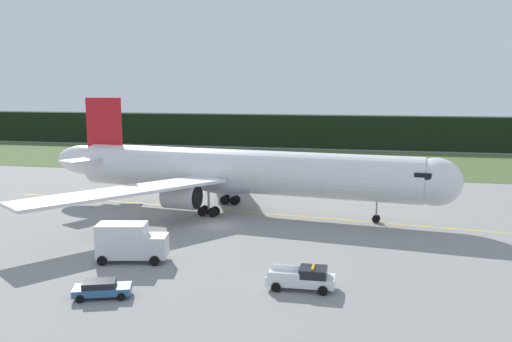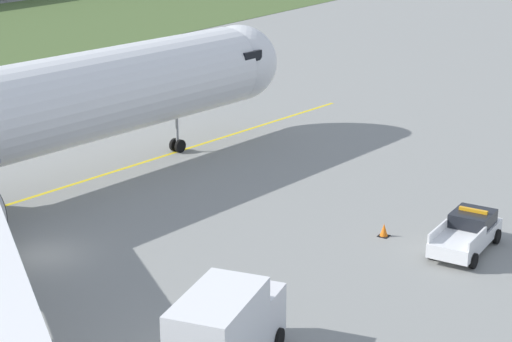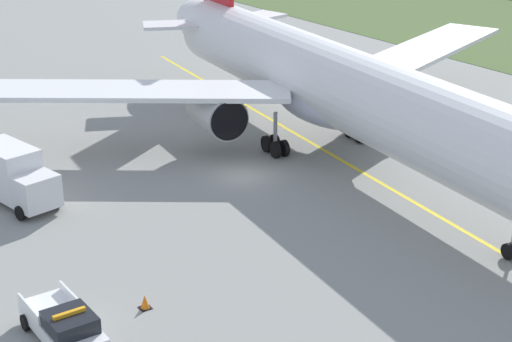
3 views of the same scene
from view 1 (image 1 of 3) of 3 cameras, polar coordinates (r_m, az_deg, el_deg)
name	(u,v)px [view 1 (image 1 of 3)]	position (r m, az deg, el deg)	size (l,w,h in m)	color
ground	(217,225)	(62.31, -4.19, -5.78)	(320.00, 320.00, 0.00)	gray
grass_verge	(292,160)	(116.71, 3.87, 1.14)	(320.00, 41.16, 0.04)	#475E2F
distant_tree_line	(308,131)	(142.81, 5.55, 4.24)	(288.00, 6.19, 8.45)	black
taxiway_centerline_main	(243,212)	(68.83, -1.37, -4.33)	(70.35, 0.30, 0.01)	yellow
airliner	(238,172)	(68.08, -1.90, -0.14)	(54.24, 50.07, 14.34)	white
ops_pickup_truck	(304,278)	(43.29, 5.07, -11.22)	(5.36, 2.47, 1.94)	white
catering_truck	(130,242)	(50.59, -13.24, -7.31)	(6.65, 3.79, 3.70)	silver
staff_car	(102,288)	(43.23, -16.06, -11.86)	(4.63, 3.18, 1.30)	#336490
apron_cone	(302,267)	(47.51, 4.92, -10.09)	(0.55, 0.55, 0.69)	black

